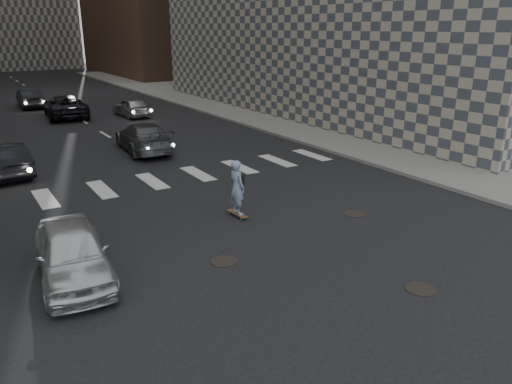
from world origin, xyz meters
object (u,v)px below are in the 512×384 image
traffic_car_c (66,107)px  traffic_car_e (30,98)px  silver_sedan (72,253)px  traffic_car_b (143,137)px  traffic_car_a (5,159)px  traffic_car_d (131,107)px  skateboarder (237,187)px

traffic_car_c → traffic_car_e: 6.15m
silver_sedan → traffic_car_b: (6.00, 11.67, 0.03)m
traffic_car_a → traffic_car_b: 6.34m
silver_sedan → traffic_car_d: bearing=73.8°
silver_sedan → traffic_car_c: bearing=84.1°
traffic_car_c → traffic_car_d: traffic_car_c is taller
skateboarder → traffic_car_d: bearing=76.1°
skateboarder → traffic_car_d: size_ratio=0.49×
silver_sedan → traffic_car_c: (4.91, 23.67, 0.06)m
traffic_car_e → traffic_car_d: bearing=124.6°
traffic_car_a → traffic_car_d: size_ratio=1.06×
traffic_car_d → traffic_car_e: traffic_car_e is taller
traffic_car_c → traffic_car_e: (-1.34, 6.00, -0.03)m
traffic_car_a → traffic_car_e: 19.38m
traffic_car_e → skateboarder: bearing=95.1°
silver_sedan → traffic_car_b: traffic_car_b is taller
traffic_car_a → traffic_car_b: traffic_car_b is taller
silver_sedan → traffic_car_a: size_ratio=0.98×
traffic_car_a → traffic_car_c: 13.99m
silver_sedan → traffic_car_e: size_ratio=0.93×
silver_sedan → traffic_car_c: size_ratio=0.75×
skateboarder → traffic_car_e: 28.20m
traffic_car_e → traffic_car_a: bearing=79.9°
traffic_car_a → traffic_car_e: (3.84, 19.00, 0.04)m
skateboarder → traffic_car_c: 22.14m
traffic_car_b → skateboarder: bearing=92.1°
silver_sedan → traffic_car_d: silver_sedan is taller
traffic_car_c → traffic_car_d: bearing=158.9°
silver_sedan → traffic_car_c: 24.17m
traffic_car_b → traffic_car_d: bearing=-100.1°
traffic_car_d → silver_sedan: bearing=64.2°
skateboarder → traffic_car_a: 10.78m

